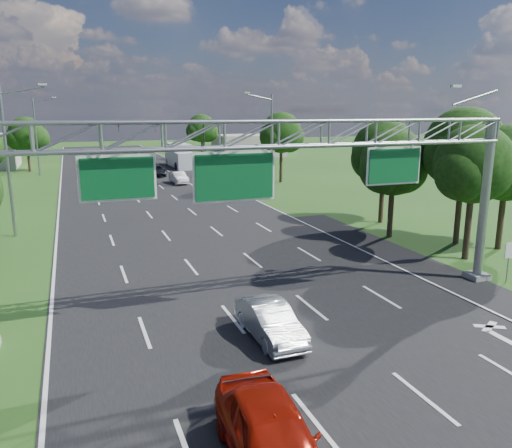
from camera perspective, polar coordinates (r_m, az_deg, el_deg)
name	(u,v)px	position (r m, az deg, el deg)	size (l,w,h in m)	color
ground	(181,223)	(38.52, -8.56, 0.08)	(220.00, 220.00, 0.00)	#284815
road	(181,223)	(38.52, -8.56, 0.08)	(18.00, 180.00, 0.02)	black
road_flare	(430,270)	(28.65, 19.25, -4.99)	(3.00, 30.00, 0.02)	black
sign_gantry	(277,149)	(20.47, 2.43, 8.56)	(23.50, 1.00, 9.56)	gray
regulatory_sign	(510,254)	(27.64, 26.99, -3.06)	(0.60, 0.08, 2.10)	gray
traffic_signal	(180,134)	(73.45, -8.70, 10.16)	(12.21, 0.24, 7.00)	black
streetlight_l_near	(10,154)	(37.11, -26.31, 7.14)	(2.97, 0.22, 10.16)	gray
streetlight_l_far	(37,133)	(71.97, -23.70, 9.52)	(2.97, 0.22, 10.16)	gray
streetlight_r_mid	(270,140)	(50.56, 1.58, 9.62)	(2.97, 0.22, 10.16)	gray
tree_cluster_right	(441,160)	(34.45, 20.37, 6.88)	(9.91, 14.60, 8.68)	#2D2116
tree_verge_lc	(27,136)	(77.12, -24.70, 9.13)	(5.76, 4.80, 7.62)	#2D2116
tree_verge_rd	(282,135)	(59.81, 2.96, 10.16)	(5.76, 4.80, 8.28)	#2D2116
tree_verge_re	(202,130)	(87.64, -6.20, 10.66)	(5.76, 4.80, 7.84)	#2D2116
building_right	(249,146)	(94.49, -0.85, 8.95)	(12.00, 9.00, 4.00)	#AC9E91
red_coupe	(271,437)	(12.88, 1.75, -23.12)	(2.02, 5.02, 1.71)	#961406
silver_sedan	(270,321)	(19.11, 1.62, -11.04)	(1.44, 4.13, 1.36)	#AFB4BB
car_queue_a	(127,169)	(70.44, -14.55, 6.14)	(1.95, 4.80, 1.39)	white
car_queue_b	(156,171)	(67.09, -11.38, 5.97)	(2.27, 4.92, 1.37)	black
car_queue_d	(179,178)	(59.67, -8.83, 5.25)	(1.45, 4.16, 1.37)	silver
box_truck	(180,156)	(76.96, -8.73, 7.68)	(2.92, 9.36, 3.52)	beige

